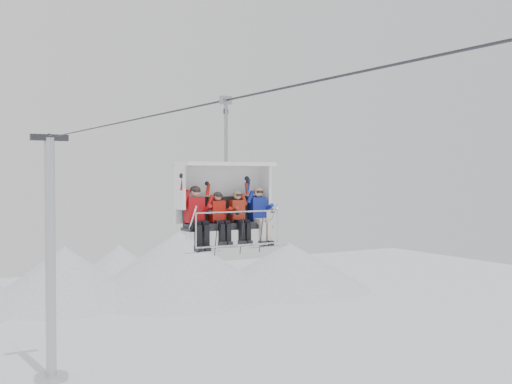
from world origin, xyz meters
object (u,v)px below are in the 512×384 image
skier_far_left (196,214)px  skier_far_right (259,213)px  skier_center_left (219,216)px  skier_center_right (239,215)px  lift_tower_right (51,275)px  chairlift_carrier (224,195)px

skier_far_left → skier_far_right: skier_far_left is taller
skier_far_left → skier_center_left: skier_far_left is taller
skier_center_left → skier_far_right: 1.26m
skier_far_left → skier_center_right: size_ratio=1.06×
skier_far_left → lift_tower_right: bearing=87.3°
chairlift_carrier → skier_center_right: size_ratio=2.36×
skier_center_left → skier_far_right: size_ratio=0.99×
skier_far_left → skier_center_left: (0.66, -0.02, -0.07)m
skier_far_left → skier_center_left: bearing=-1.6°
chairlift_carrier → skier_far_right: chairlift_carrier is taller
skier_center_left → skier_center_right: skier_center_right is taller
skier_far_left → skier_center_right: bearing=-0.8°
lift_tower_right → chairlift_carrier: size_ratio=3.38×
skier_far_right → skier_far_left: bearing=179.8°
lift_tower_right → chairlift_carrier: lift_tower_right is taller
skier_far_left → chairlift_carrier: bearing=17.5°
skier_far_right → skier_center_left: bearing=-179.4°
lift_tower_right → chairlift_carrier: bearing=-90.0°
lift_tower_right → skier_center_left: bearing=-90.8°
skier_center_left → lift_tower_right: bearing=89.2°
chairlift_carrier → skier_center_left: (-0.30, -0.32, -0.55)m
skier_center_right → skier_center_left: bearing=-179.8°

